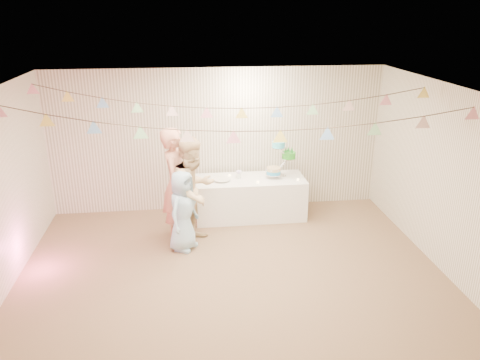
{
  "coord_description": "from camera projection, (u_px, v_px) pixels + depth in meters",
  "views": [
    {
      "loc": [
        -0.58,
        -5.67,
        3.56
      ],
      "look_at": [
        0.2,
        0.8,
        1.15
      ],
      "focal_mm": 35.0,
      "sensor_mm": 36.0,
      "label": 1
    }
  ],
  "objects": [
    {
      "name": "ceiling",
      "position": [
        232.0,
        92.0,
        5.68
      ],
      "size": [
        6.0,
        6.0,
        0.0
      ],
      "primitive_type": "plane",
      "color": "white",
      "rests_on": "ground"
    },
    {
      "name": "platter",
      "position": [
        222.0,
        179.0,
        8.13
      ],
      "size": [
        0.3,
        0.3,
        0.02
      ],
      "primitive_type": "cylinder",
      "color": "white",
      "rests_on": "table"
    },
    {
      "name": "front_wall",
      "position": [
        264.0,
        303.0,
        3.8
      ],
      "size": [
        6.0,
        6.0,
        0.0
      ],
      "primitive_type": "plane",
      "color": "silver",
      "rests_on": "ground"
    },
    {
      "name": "right_wall",
      "position": [
        447.0,
        181.0,
        6.47
      ],
      "size": [
        5.0,
        5.0,
        0.0
      ],
      "primitive_type": "plane",
      "color": "silver",
      "rests_on": "ground"
    },
    {
      "name": "tealight_1",
      "position": [
        229.0,
        175.0,
        8.37
      ],
      "size": [
        0.04,
        0.04,
        0.03
      ],
      "primitive_type": "cylinder",
      "color": "#FFD88C",
      "rests_on": "table"
    },
    {
      "name": "floor",
      "position": [
        233.0,
        277.0,
        6.58
      ],
      "size": [
        6.0,
        6.0,
        0.0
      ],
      "primitive_type": "plane",
      "color": "brown",
      "rests_on": "ground"
    },
    {
      "name": "table",
      "position": [
        250.0,
        198.0,
        8.37
      ],
      "size": [
        1.93,
        0.77,
        0.72
      ],
      "primitive_type": "cube",
      "color": "white",
      "rests_on": "floor"
    },
    {
      "name": "person_adult_b",
      "position": [
        194.0,
        191.0,
        7.29
      ],
      "size": [
        1.07,
        1.06,
        1.74
      ],
      "primitive_type": "imported",
      "rotation": [
        0.0,
        0.0,
        0.78
      ],
      "color": "#D5B283",
      "rests_on": "floor"
    },
    {
      "name": "bunting_front",
      "position": [
        233.0,
        118.0,
        5.59
      ],
      "size": [
        5.6,
        0.9,
        0.36
      ],
      "primitive_type": null,
      "color": "#72A5E5",
      "rests_on": "ceiling"
    },
    {
      "name": "cake_stand",
      "position": [
        281.0,
        157.0,
        8.23
      ],
      "size": [
        0.6,
        0.36,
        0.68
      ],
      "primitive_type": null,
      "color": "silver",
      "rests_on": "table"
    },
    {
      "name": "bunting_back",
      "position": [
        224.0,
        96.0,
        6.79
      ],
      "size": [
        5.6,
        1.1,
        0.4
      ],
      "primitive_type": null,
      "color": "pink",
      "rests_on": "ceiling"
    },
    {
      "name": "cake_middle",
      "position": [
        290.0,
        154.0,
        8.32
      ],
      "size": [
        0.27,
        0.27,
        0.22
      ],
      "primitive_type": null,
      "color": "#259420",
      "rests_on": "cake_stand"
    },
    {
      "name": "person_child",
      "position": [
        183.0,
        211.0,
        7.15
      ],
      "size": [
        0.67,
        0.75,
        1.28
      ],
      "primitive_type": "imported",
      "rotation": [
        0.0,
        0.0,
        1.03
      ],
      "color": "#9EC4E0",
      "rests_on": "floor"
    },
    {
      "name": "cake_top_tier",
      "position": [
        278.0,
        142.0,
        8.09
      ],
      "size": [
        0.25,
        0.25,
        0.19
      ],
      "primitive_type": null,
      "color": "#47CEE1",
      "rests_on": "cake_stand"
    },
    {
      "name": "tealight_4",
      "position": [
        298.0,
        179.0,
        8.16
      ],
      "size": [
        0.04,
        0.04,
        0.03
      ],
      "primitive_type": "cylinder",
      "color": "#FFD88C",
      "rests_on": "table"
    },
    {
      "name": "tealight_2",
      "position": [
        258.0,
        182.0,
        8.04
      ],
      "size": [
        0.04,
        0.04,
        0.03
      ],
      "primitive_type": "cylinder",
      "color": "#FFD88C",
      "rests_on": "table"
    },
    {
      "name": "back_wall",
      "position": [
        218.0,
        140.0,
        8.46
      ],
      "size": [
        6.0,
        6.0,
        0.0
      ],
      "primitive_type": "plane",
      "color": "silver",
      "rests_on": "ground"
    },
    {
      "name": "tealight_0",
      "position": [
        205.0,
        183.0,
        8.01
      ],
      "size": [
        0.04,
        0.04,
        0.03
      ],
      "primitive_type": "cylinder",
      "color": "#FFD88C",
      "rests_on": "table"
    },
    {
      "name": "cake_bottom",
      "position": [
        273.0,
        172.0,
        8.24
      ],
      "size": [
        0.31,
        0.31,
        0.15
      ],
      "primitive_type": null,
      "color": "#2B93CB",
      "rests_on": "cake_stand"
    },
    {
      "name": "tealight_3",
      "position": [
        268.0,
        173.0,
        8.48
      ],
      "size": [
        0.04,
        0.04,
        0.03
      ],
      "primitive_type": "cylinder",
      "color": "#FFD88C",
      "rests_on": "table"
    },
    {
      "name": "posy",
      "position": [
        239.0,
        173.0,
        8.23
      ],
      "size": [
        0.13,
        0.13,
        0.15
      ],
      "primitive_type": null,
      "color": "white",
      "rests_on": "table"
    },
    {
      "name": "person_adult_a",
      "position": [
        176.0,
        185.0,
        7.39
      ],
      "size": [
        0.56,
        0.75,
        1.85
      ],
      "primitive_type": "imported",
      "rotation": [
        0.0,
        0.0,
        1.38
      ],
      "color": "tan",
      "rests_on": "floor"
    }
  ]
}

